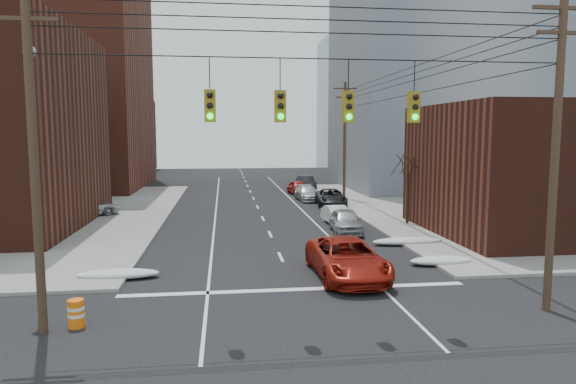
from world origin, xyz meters
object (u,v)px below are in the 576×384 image
object	(u,v)px
parked_car_d	(307,193)
parked_car_f	(306,183)
parked_car_b	(337,215)
lot_car_a	(23,219)
parked_car_c	(331,198)
lot_car_b	(88,207)
parked_car_a	(346,221)
construction_barrel	(76,313)
lot_car_c	(3,221)
parked_car_e	(299,188)
red_pickup	(347,258)

from	to	relation	value
parked_car_d	parked_car_f	distance (m)	9.89
parked_car_b	parked_car_d	distance (m)	12.92
parked_car_f	lot_car_a	size ratio (longest dim) A/B	0.97
parked_car_d	lot_car_a	xyz separation A→B (m)	(-20.26, -13.67, 0.23)
parked_car_b	parked_car_c	xyz separation A→B (m)	(1.46, 9.06, 0.09)
lot_car_b	parked_car_a	bearing A→B (deg)	-138.45
lot_car_a	parked_car_a	bearing A→B (deg)	-86.13
parked_car_f	construction_barrel	bearing A→B (deg)	-111.68
parked_car_b	lot_car_a	xyz separation A→B (m)	(-20.23, -0.75, 0.27)
parked_car_a	lot_car_c	world-z (taller)	lot_car_c
parked_car_d	parked_car_e	bearing A→B (deg)	88.23
parked_car_b	lot_car_c	distance (m)	21.43
red_pickup	parked_car_c	xyz separation A→B (m)	(3.91, 21.96, -0.11)
parked_car_e	lot_car_c	size ratio (longest dim) A/B	0.87
parked_car_a	lot_car_a	size ratio (longest dim) A/B	0.96
parked_car_b	construction_barrel	xyz separation A→B (m)	(-12.52, -17.50, -0.16)
parked_car_a	parked_car_d	xyz separation A→B (m)	(0.14, 15.87, -0.07)
parked_car_e	construction_barrel	xyz separation A→B (m)	(-12.41, -35.19, -0.24)
parked_car_f	lot_car_b	size ratio (longest dim) A/B	0.98
parked_car_a	parked_car_e	distance (m)	20.64
parked_car_d	parked_car_a	bearing A→B (deg)	-94.03
red_pickup	construction_barrel	xyz separation A→B (m)	(-10.08, -4.60, -0.37)
parked_car_a	lot_car_a	distance (m)	20.24
parked_car_d	lot_car_c	distance (m)	25.43
red_pickup	parked_car_b	bearing A→B (deg)	77.92
lot_car_c	parked_car_a	bearing A→B (deg)	-73.17
parked_car_f	lot_car_b	world-z (taller)	parked_car_f
parked_car_a	construction_barrel	world-z (taller)	parked_car_a
parked_car_a	parked_car_f	bearing A→B (deg)	91.86
parked_car_b	lot_car_b	bearing A→B (deg)	159.05
parked_car_f	lot_car_c	distance (m)	32.78
parked_car_c	construction_barrel	distance (m)	30.02
construction_barrel	parked_car_f	bearing A→B (deg)	70.79
lot_car_a	parked_car_f	bearing A→B (deg)	-32.68
parked_car_f	parked_car_a	bearing A→B (deg)	-96.04
parked_car_f	lot_car_b	bearing A→B (deg)	-140.37
lot_car_b	parked_car_f	bearing A→B (deg)	-71.59
parked_car_c	lot_car_a	xyz separation A→B (m)	(-21.69, -9.81, 0.18)
parked_car_d	lot_car_c	bearing A→B (deg)	-151.02
parked_car_c	lot_car_a	world-z (taller)	lot_car_a
parked_car_d	lot_car_a	world-z (taller)	lot_car_a
parked_car_b	lot_car_a	size ratio (longest dim) A/B	0.84
construction_barrel	parked_car_a	bearing A→B (deg)	49.53
red_pickup	parked_car_f	world-z (taller)	red_pickup
parked_car_c	parked_car_f	bearing A→B (deg)	95.06
parked_car_b	parked_car_d	world-z (taller)	parked_car_d
lot_car_a	lot_car_b	size ratio (longest dim) A/B	1.01
red_pickup	parked_car_b	distance (m)	13.13
parked_car_d	lot_car_c	xyz separation A→B (m)	(-21.45, -13.66, 0.17)
red_pickup	parked_car_d	xyz separation A→B (m)	(2.48, 25.82, -0.16)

